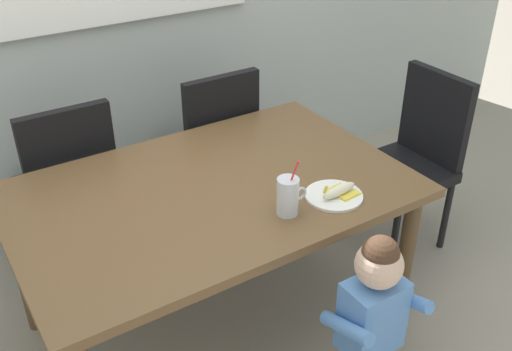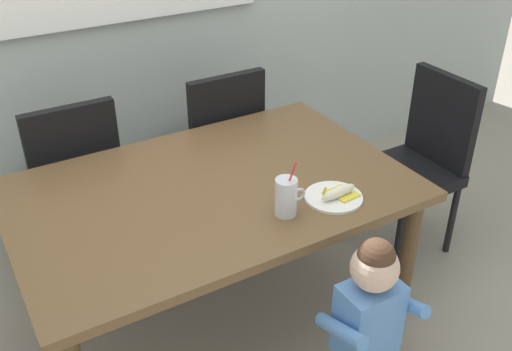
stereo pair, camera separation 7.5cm
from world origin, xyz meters
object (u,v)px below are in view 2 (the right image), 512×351
dining_chair_left (74,177)px  snack_plate (333,197)px  dining_table (212,204)px  dining_chair_right (218,142)px  toddler_standing (369,311)px  milk_cup (286,199)px  dining_chair_far (421,155)px  peeled_banana (339,192)px

dining_chair_left → snack_plate: dining_chair_left is taller
dining_table → dining_chair_right: 0.81m
toddler_standing → milk_cup: bearing=105.1°
dining_chair_right → snack_plate: 1.05m
dining_chair_far → milk_cup: size_ratio=3.90×
milk_cup → peeled_banana: (0.23, -0.02, -0.04)m
dining_chair_far → dining_chair_right: bearing=-128.5°
dining_table → dining_chair_far: bearing=1.3°
toddler_standing → snack_plate: size_ratio=3.64×
dining_chair_left → peeled_banana: bearing=126.3°
snack_plate → dining_chair_right: bearing=89.2°
peeled_banana → dining_table: bearing=139.0°
dining_chair_left → dining_chair_far: same height
dining_chair_right → toddler_standing: bearing=84.9°
dining_chair_left → peeled_banana: 1.34m
dining_chair_right → dining_chair_far: (0.84, -0.67, 0.00)m
dining_chair_right → milk_cup: milk_cup is taller
dining_chair_right → peeled_banana: 1.06m
dining_chair_left → milk_cup: milk_cup is taller
milk_cup → peeled_banana: 0.24m
snack_plate → dining_chair_left: bearing=126.2°
snack_plate → milk_cup: bearing=177.9°
dining_chair_far → snack_plate: 0.95m
dining_chair_left → toddler_standing: dining_chair_left is taller
dining_chair_right → dining_chair_far: size_ratio=1.00×
dining_chair_left → dining_chair_right: same height
dining_chair_right → toddler_standing: 1.41m
peeled_banana → toddler_standing: bearing=-108.8°
dining_table → toddler_standing: (0.26, -0.71, -0.14)m
dining_table → dining_chair_far: 1.24m
snack_plate → dining_table: bearing=139.0°
dining_chair_right → dining_chair_far: same height
snack_plate → peeled_banana: peeled_banana is taller
dining_chair_far → milk_cup: 1.16m
dining_table → milk_cup: 0.38m
dining_table → snack_plate: (0.37, -0.33, 0.09)m
toddler_standing → milk_cup: milk_cup is taller
dining_chair_far → toddler_standing: dining_chair_far is taller
dining_chair_left → milk_cup: size_ratio=3.90×
toddler_standing → milk_cup: (-0.11, 0.39, 0.29)m
toddler_standing → dining_chair_right: bearing=84.9°
peeled_banana → snack_plate: bearing=139.1°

